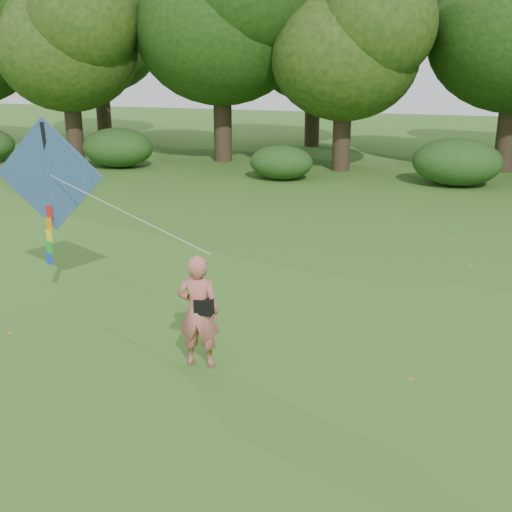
% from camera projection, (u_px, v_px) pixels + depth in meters
% --- Properties ---
extents(ground, '(100.00, 100.00, 0.00)m').
position_uv_depth(ground, '(244.00, 384.00, 10.23)').
color(ground, '#265114').
rests_on(ground, ground).
extents(man_kite_flyer, '(0.76, 0.55, 1.93)m').
position_uv_depth(man_kite_flyer, '(198.00, 311.00, 10.59)').
color(man_kite_flyer, '#C2645B').
rests_on(man_kite_flyer, ground).
extents(crossbody_bag, '(0.43, 0.20, 0.74)m').
position_uv_depth(crossbody_bag, '(204.00, 306.00, 10.49)').
color(crossbody_bag, black).
rests_on(crossbody_bag, ground).
extents(flying_kite, '(5.45, 2.24, 3.13)m').
position_uv_depth(flying_kite, '(50.00, 177.00, 13.03)').
color(flying_kite, '#24419E').
rests_on(flying_kite, ground).
extents(tree_line, '(54.70, 15.30, 9.48)m').
position_uv_depth(tree_line, '(437.00, 41.00, 28.91)').
color(tree_line, '#3A2D1E').
rests_on(tree_line, ground).
extents(shrub_band, '(39.15, 3.22, 1.88)m').
position_uv_depth(shrub_band, '(362.00, 161.00, 26.21)').
color(shrub_band, '#264919').
rests_on(shrub_band, ground).
extents(fallen_leaves, '(9.56, 11.54, 0.01)m').
position_uv_depth(fallen_leaves, '(332.00, 252.00, 17.00)').
color(fallen_leaves, olive).
rests_on(fallen_leaves, ground).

